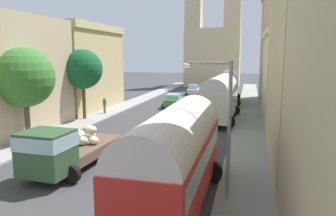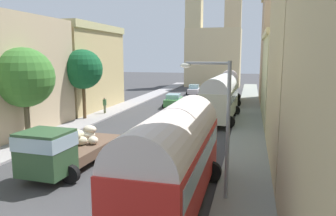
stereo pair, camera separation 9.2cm
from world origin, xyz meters
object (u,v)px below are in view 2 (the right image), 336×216
car_3 (209,95)px  parked_bus_0 (174,153)px  car_2 (196,106)px  parked_bus_1 (220,96)px  car_1 (194,90)px  pedestrian_1 (105,105)px  parked_bus_2 (228,86)px  car_0 (173,101)px  streetlamp_near (220,117)px  cargo_truck_0 (64,148)px

car_3 → parked_bus_0: bearing=-85.2°
car_2 → parked_bus_1: bearing=-50.1°
car_1 → pedestrian_1: 20.08m
parked_bus_1 → car_2: bearing=129.9°
parked_bus_0 → parked_bus_2: bearing=89.8°
car_3 → pedestrian_1: pedestrian_1 is taller
car_0 → parked_bus_2: bearing=38.3°
car_0 → streetlamp_near: bearing=-72.1°
pedestrian_1 → car_2: bearing=20.2°
car_3 → pedestrian_1: bearing=-123.9°
car_0 → car_2: bearing=-44.2°
parked_bus_0 → car_2: bearing=97.1°
parked_bus_1 → pedestrian_1: bearing=179.7°
parked_bus_1 → car_2: (-2.83, 3.39, -1.54)m
parked_bus_1 → parked_bus_2: bearing=90.3°
parked_bus_0 → parked_bus_1: parked_bus_1 is taller
parked_bus_1 → pedestrian_1: (-11.86, 0.07, -1.32)m
car_1 → car_2: size_ratio=1.02×
pedestrian_1 → car_0: bearing=48.4°
parked_bus_1 → pedestrian_1: size_ratio=5.26×
parked_bus_0 → parked_bus_2: (0.10, 29.33, 0.05)m
car_3 → streetlamp_near: (4.37, -30.66, 2.83)m
parked_bus_2 → cargo_truck_0: size_ratio=1.34×
parked_bus_0 → car_2: 21.61m
parked_bus_0 → pedestrian_1: size_ratio=5.09×
car_2 → streetlamp_near: size_ratio=0.67×
cargo_truck_0 → streetlamp_near: size_ratio=1.23×
cargo_truck_0 → pedestrian_1: bearing=108.4°
parked_bus_2 → car_3: 3.84m
car_1 → pedestrian_1: (-6.00, -19.16, 0.24)m
car_3 → streetlamp_near: streetlamp_near is taller
parked_bus_2 → car_1: parked_bus_2 is taller
cargo_truck_0 → car_2: bearing=79.0°
car_0 → car_1: car_1 is taller
parked_bus_1 → parked_bus_2: size_ratio=0.98×
parked_bus_2 → cargo_truck_0: (-6.50, -27.15, -0.96)m
parked_bus_1 → streetlamp_near: (1.56, -17.13, 1.26)m
cargo_truck_0 → pedestrian_1: (-5.29, 15.90, -0.28)m
pedestrian_1 → parked_bus_1: bearing=-0.3°
car_1 → car_2: bearing=-79.2°
car_2 → pedestrian_1: 9.62m
streetlamp_near → parked_bus_2: bearing=93.3°
parked_bus_1 → car_3: parked_bus_1 is taller
car_2 → streetlamp_near: 21.16m
parked_bus_0 → parked_bus_2: size_ratio=0.95×
streetlamp_near → pedestrian_1: bearing=128.0°
cargo_truck_0 → car_0: 22.39m
parked_bus_0 → car_0: (-5.93, 24.57, -1.43)m
parked_bus_2 → pedestrian_1: (-11.79, -11.25, -1.24)m
cargo_truck_0 → car_1: bearing=88.8°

